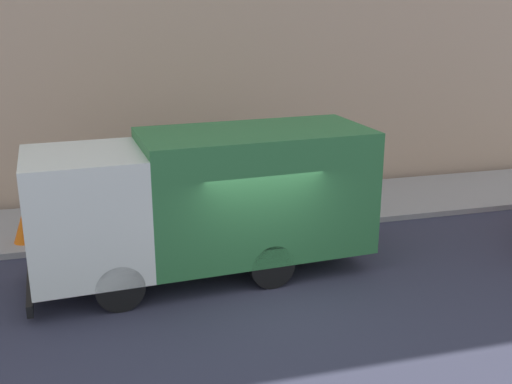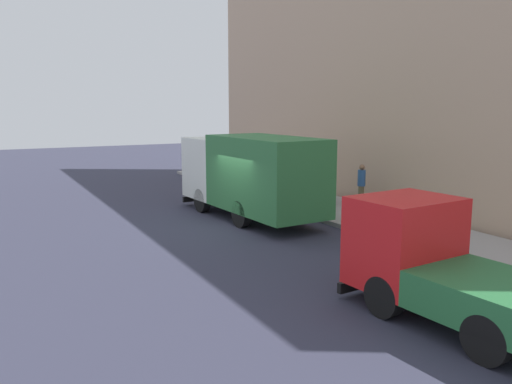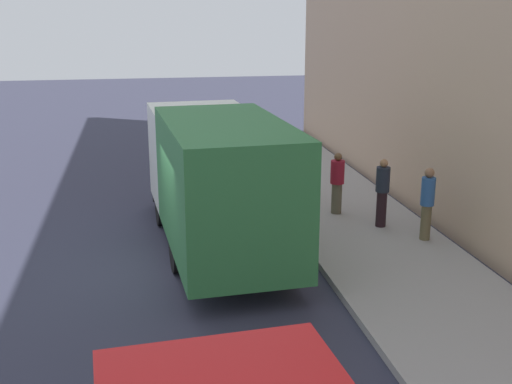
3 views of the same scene
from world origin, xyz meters
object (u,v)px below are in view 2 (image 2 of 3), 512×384
pedestrian_walking (361,184)px  pedestrian_third (332,182)px  small_flatbed_truck (450,269)px  traffic_cone_orange (261,186)px  large_utility_truck (250,173)px  pedestrian_standing (301,181)px

pedestrian_walking → pedestrian_third: size_ratio=1.01×
small_flatbed_truck → traffic_cone_orange: bearing=71.5°
large_utility_truck → traffic_cone_orange: bearing=52.9°
pedestrian_third → pedestrian_standing: bearing=-37.8°
large_utility_truck → pedestrian_standing: large_utility_truck is taller
pedestrian_standing → traffic_cone_orange: bearing=-96.7°
small_flatbed_truck → pedestrian_third: (5.13, 10.88, -0.02)m
pedestrian_walking → pedestrian_third: pedestrian_walking is taller
small_flatbed_truck → pedestrian_walking: (5.81, 9.79, 0.00)m
pedestrian_third → traffic_cone_orange: bearing=-47.3°
small_flatbed_truck → pedestrian_standing: 12.89m
small_flatbed_truck → large_utility_truck: bearing=80.3°
large_utility_truck → traffic_cone_orange: 5.02m
small_flatbed_truck → traffic_cone_orange: small_flatbed_truck is taller
pedestrian_third → pedestrian_walking: bearing=142.6°
pedestrian_third → traffic_cone_orange: (-1.50, 3.64, -0.54)m
pedestrian_walking → pedestrian_standing: size_ratio=1.06×
pedestrian_third → traffic_cone_orange: 3.97m
small_flatbed_truck → traffic_cone_orange: (3.63, 14.52, -0.56)m
pedestrian_standing → pedestrian_third: bearing=98.3°
pedestrian_third → traffic_cone_orange: size_ratio=2.32×
large_utility_truck → traffic_cone_orange: (2.68, 4.06, -1.24)m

